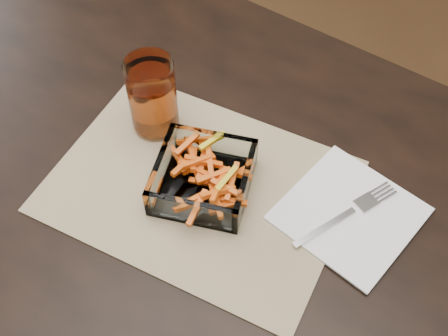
{
  "coord_description": "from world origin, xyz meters",
  "views": [
    {
      "loc": [
        0.35,
        -0.37,
        1.48
      ],
      "look_at": [
        0.05,
        0.05,
        0.78
      ],
      "focal_mm": 45.0,
      "sensor_mm": 36.0,
      "label": 1
    }
  ],
  "objects_px": {
    "dining_table": "(183,214)",
    "glass_bowl": "(203,179)",
    "fork": "(348,213)",
    "tumbler": "(153,98)"
  },
  "relations": [
    {
      "from": "tumbler",
      "to": "fork",
      "type": "xyz_separation_m",
      "value": [
        0.35,
        0.03,
        -0.06
      ]
    },
    {
      "from": "glass_bowl",
      "to": "fork",
      "type": "relative_size",
      "value": 1.0
    },
    {
      "from": "dining_table",
      "to": "fork",
      "type": "distance_m",
      "value": 0.28
    },
    {
      "from": "dining_table",
      "to": "glass_bowl",
      "type": "distance_m",
      "value": 0.12
    },
    {
      "from": "tumbler",
      "to": "dining_table",
      "type": "bearing_deg",
      "value": -34.94
    },
    {
      "from": "dining_table",
      "to": "glass_bowl",
      "type": "bearing_deg",
      "value": 23.68
    },
    {
      "from": "dining_table",
      "to": "glass_bowl",
      "type": "xyz_separation_m",
      "value": [
        0.04,
        0.02,
        0.11
      ]
    },
    {
      "from": "fork",
      "to": "glass_bowl",
      "type": "bearing_deg",
      "value": -136.01
    },
    {
      "from": "glass_bowl",
      "to": "dining_table",
      "type": "bearing_deg",
      "value": -156.32
    },
    {
      "from": "tumbler",
      "to": "fork",
      "type": "bearing_deg",
      "value": 4.1
    }
  ]
}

